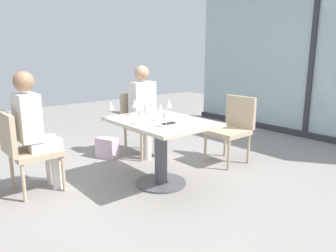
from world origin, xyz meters
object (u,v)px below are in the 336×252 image
wine_glass_0 (141,111)px  wine_glass_4 (160,108)px  person_far_left (145,107)px  chair_far_left (141,120)px  handbag_1 (107,148)px  chair_front_left (25,147)px  person_front_left (34,126)px  dining_table_main (161,139)px  wine_glass_1 (166,114)px  wine_glass_2 (153,103)px  wine_glass_3 (111,106)px  coffee_cup (147,108)px  cell_phone_on_table (169,123)px  wine_glass_6 (169,103)px  wine_glass_5 (135,104)px  chair_near_window (233,125)px

wine_glass_0 → wine_glass_4: (-0.01, 0.26, 0.00)m
person_far_left → wine_glass_0: bearing=-37.6°
chair_far_left → handbag_1: chair_far_left is taller
chair_front_left → wine_glass_0: size_ratio=4.70×
person_front_left → handbag_1: 1.33m
dining_table_main → wine_glass_1: 0.47m
wine_glass_2 → person_front_left: bearing=-106.8°
wine_glass_2 → wine_glass_3: size_ratio=1.00×
person_far_left → coffee_cup: person_far_left is taller
cell_phone_on_table → wine_glass_2: bearing=154.3°
chair_front_left → wine_glass_4: 1.44m
wine_glass_4 → coffee_cup: size_ratio=2.06×
chair_far_left → wine_glass_6: wine_glass_6 is taller
wine_glass_1 → wine_glass_0: bearing=-154.2°
person_far_left → wine_glass_4: (0.98, -0.50, 0.16)m
wine_glass_2 → wine_glass_5: 0.22m
dining_table_main → person_far_left: bearing=153.5°
wine_glass_0 → wine_glass_1: size_ratio=1.00×
wine_glass_5 → person_far_left: bearing=135.5°
wine_glass_3 → wine_glass_6: bearing=67.0°
chair_far_left → coffee_cup: (0.57, -0.30, 0.28)m
wine_glass_1 → coffee_cup: (-0.77, 0.33, -0.09)m
chair_front_left → coffee_cup: (0.22, 1.38, 0.28)m
chair_front_left → wine_glass_1: (0.99, 1.05, 0.37)m
person_far_left → handbag_1: (-0.25, -0.47, -0.56)m
wine_glass_3 → person_far_left: bearing=121.7°
wine_glass_6 → chair_far_left: bearing=166.5°
person_far_left → wine_glass_0: size_ratio=6.81×
chair_front_left → wine_glass_6: wine_glass_6 is taller
chair_far_left → person_far_left: bearing=-0.0°
dining_table_main → handbag_1: dining_table_main is taller
chair_far_left → chair_front_left: bearing=-78.1°
chair_far_left → chair_near_window: size_ratio=1.00×
wine_glass_1 → chair_near_window: bearing=101.7°
coffee_cup → wine_glass_4: bearing=-20.9°
wine_glass_0 → handbag_1: bearing=167.1°
wine_glass_0 → wine_glass_6: bearing=111.3°
person_far_left → wine_glass_5: bearing=-44.5°
chair_near_window → wine_glass_2: (-0.33, -1.06, 0.37)m
coffee_cup → cell_phone_on_table: coffee_cup is taller
person_far_left → coffee_cup: size_ratio=14.00×
person_far_left → wine_glass_2: person_far_left is taller
person_front_left → wine_glass_2: 1.31m
person_front_left → wine_glass_2: person_front_left is taller
wine_glass_4 → handbag_1: size_ratio=0.62×
chair_front_left → wine_glass_3: 0.97m
chair_front_left → chair_near_window: (0.71, 2.42, 0.00)m
chair_front_left → coffee_cup: bearing=81.1°
wine_glass_0 → coffee_cup: bearing=139.0°
wine_glass_1 → person_far_left: bearing=152.8°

